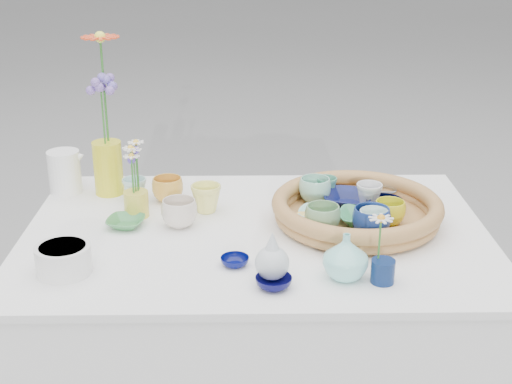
{
  "coord_description": "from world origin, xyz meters",
  "views": [
    {
      "loc": [
        -0.02,
        -1.76,
        1.58
      ],
      "look_at": [
        0.0,
        0.02,
        0.87
      ],
      "focal_mm": 50.0,
      "sensor_mm": 36.0,
      "label": 1
    }
  ],
  "objects": [
    {
      "name": "hydrangea",
      "position": [
        -0.45,
        0.27,
        1.02
      ],
      "size": [
        0.07,
        0.07,
        0.24
      ],
      "primitive_type": null,
      "rotation": [
        0.0,
        0.0,
        0.05
      ],
      "color": "#7262C1",
      "rests_on": "tall_vase_yellow"
    },
    {
      "name": "tray_ceramic_12",
      "position": [
        0.21,
        0.21,
        0.81
      ],
      "size": [
        0.08,
        0.08,
        0.06
      ],
      "primitive_type": "imported",
      "rotation": [
        0.0,
        0.0,
        0.33
      ],
      "color": "#448B6F",
      "rests_on": "wicker_tray"
    },
    {
      "name": "tray_ceramic_4",
      "position": [
        0.17,
        -0.05,
        0.82
      ],
      "size": [
        0.1,
        0.1,
        0.07
      ],
      "primitive_type": "imported",
      "rotation": [
        0.0,
        0.0,
        -0.07
      ],
      "color": "#6F9E6F",
      "rests_on": "wicker_tray"
    },
    {
      "name": "loose_ceramic_5",
      "position": [
        -0.36,
        0.23,
        0.8
      ],
      "size": [
        0.08,
        0.08,
        0.07
      ],
      "primitive_type": "imported",
      "rotation": [
        0.0,
        0.0,
        -0.14
      ],
      "color": "#A6D1CE",
      "rests_on": "display_table"
    },
    {
      "name": "tray_ceramic_2",
      "position": [
        0.36,
        -0.0,
        0.82
      ],
      "size": [
        0.1,
        0.1,
        0.07
      ],
      "primitive_type": "imported",
      "rotation": [
        0.0,
        0.0,
        0.22
      ],
      "color": "gold",
      "rests_on": "wicker_tray"
    },
    {
      "name": "tray_ceramic_7",
      "position": [
        0.32,
        0.12,
        0.82
      ],
      "size": [
        0.09,
        0.09,
        0.07
      ],
      "primitive_type": "imported",
      "rotation": [
        0.0,
        0.0,
        0.23
      ],
      "color": "silver",
      "rests_on": "wicker_tray"
    },
    {
      "name": "single_daisy",
      "position": [
        0.28,
        -0.28,
        0.87
      ],
      "size": [
        0.07,
        0.07,
        0.12
      ],
      "primitive_type": null,
      "rotation": [
        0.0,
        0.0,
        -0.1
      ],
      "color": "silver",
      "rests_on": "bud_vase_cobalt"
    },
    {
      "name": "tray_ceramic_3",
      "position": [
        0.29,
        0.0,
        0.8
      ],
      "size": [
        0.15,
        0.15,
        0.03
      ],
      "primitive_type": "imported",
      "rotation": [
        0.0,
        0.0,
        -0.16
      ],
      "color": "#39915E",
      "rests_on": "wicker_tray"
    },
    {
      "name": "tray_ceramic_11",
      "position": [
        0.31,
        -0.07,
        0.82
      ],
      "size": [
        0.08,
        0.08,
        0.07
      ],
      "primitive_type": "imported",
      "rotation": [
        0.0,
        0.0,
        0.07
      ],
      "color": "silver",
      "rests_on": "wicker_tray"
    },
    {
      "name": "daisy_cup",
      "position": [
        -0.34,
        0.1,
        0.8
      ],
      "size": [
        0.09,
        0.09,
        0.07
      ],
      "primitive_type": "cylinder",
      "rotation": [
        0.0,
        0.0,
        0.33
      ],
      "color": "gold",
      "rests_on": "display_table"
    },
    {
      "name": "tray_ceramic_6",
      "position": [
        0.17,
        0.16,
        0.82
      ],
      "size": [
        0.12,
        0.12,
        0.07
      ],
      "primitive_type": "imported",
      "rotation": [
        0.0,
        0.0,
        0.28
      ],
      "color": "#90CFB6",
      "rests_on": "wicker_tray"
    },
    {
      "name": "loose_ceramic_6",
      "position": [
        0.04,
        -0.31,
        0.78
      ],
      "size": [
        0.11,
        0.11,
        0.03
      ],
      "primitive_type": "imported",
      "rotation": [
        0.0,
        0.0,
        0.35
      ],
      "color": "#08073C",
      "rests_on": "display_table"
    },
    {
      "name": "tray_ceramic_1",
      "position": [
        0.37,
        0.09,
        0.8
      ],
      "size": [
        0.11,
        0.11,
        0.03
      ],
      "primitive_type": "imported",
      "rotation": [
        0.0,
        0.0,
        0.05
      ],
      "color": "black",
      "rests_on": "wicker_tray"
    },
    {
      "name": "white_pitcher",
      "position": [
        -0.58,
        0.29,
        0.83
      ],
      "size": [
        0.17,
        0.15,
        0.13
      ],
      "primitive_type": null,
      "rotation": [
        0.0,
        0.0,
        -0.44
      ],
      "color": "white",
      "rests_on": "display_table"
    },
    {
      "name": "tray_ceramic_8",
      "position": [
        0.38,
        0.22,
        0.79
      ],
      "size": [
        0.1,
        0.1,
        0.02
      ],
      "primitive_type": "imported",
      "rotation": [
        0.0,
        0.0,
        -0.19
      ],
      "color": "#7D9CCC",
      "rests_on": "wicker_tray"
    },
    {
      "name": "daisy_posy",
      "position": [
        -0.35,
        0.11,
        0.91
      ],
      "size": [
        0.1,
        0.1,
        0.14
      ],
      "primitive_type": null,
      "rotation": [
        0.0,
        0.0,
        -0.36
      ],
      "color": "white",
      "rests_on": "daisy_cup"
    },
    {
      "name": "wicker_tray",
      "position": [
        0.28,
        0.05,
        0.8
      ],
      "size": [
        0.47,
        0.47,
        0.08
      ],
      "primitive_type": null,
      "color": "brown",
      "rests_on": "display_table"
    },
    {
      "name": "tray_ceramic_5",
      "position": [
        0.17,
        0.03,
        0.8
      ],
      "size": [
        0.14,
        0.14,
        0.03
      ],
      "primitive_type": "imported",
      "rotation": [
        0.0,
        0.0,
        -0.31
      ],
      "color": "#ACECE0",
      "rests_on": "wicker_tray"
    },
    {
      "name": "tall_vase_yellow",
      "position": [
        -0.45,
        0.28,
        0.85
      ],
      "size": [
        0.1,
        0.1,
        0.16
      ],
      "primitive_type": "cylinder",
      "rotation": [
        0.0,
        0.0,
        -0.11
      ],
      "color": "gold",
      "rests_on": "display_table"
    },
    {
      "name": "tray_ceramic_0",
      "position": [
        0.27,
        0.13,
        0.8
      ],
      "size": [
        0.18,
        0.18,
        0.03
      ],
      "primitive_type": "imported",
      "rotation": [
        0.0,
        0.0,
        -0.35
      ],
      "color": "#0C1349",
      "rests_on": "wicker_tray"
    },
    {
      "name": "bud_vase_paleblue",
      "position": [
        0.03,
        -0.27,
        0.83
      ],
      "size": [
        0.11,
        0.11,
        0.13
      ],
      "primitive_type": null,
      "rotation": [
        0.0,
        0.0,
        -0.35
      ],
      "color": "silver",
      "rests_on": "display_table"
    },
    {
      "name": "gerbera",
      "position": [
        -0.44,
        0.3,
        1.08
      ],
      "size": [
        0.16,
        0.16,
        0.33
      ],
      "primitive_type": null,
      "rotation": [
        0.0,
        0.0,
        0.35
      ],
      "color": "#F34A22",
      "rests_on": "tall_vase_yellow"
    },
    {
      "name": "loose_ceramic_2",
      "position": [
        -0.36,
        0.03,
        0.78
      ],
      "size": [
        0.12,
        0.12,
        0.03
      ],
      "primitive_type": "imported",
      "rotation": [
        0.0,
        0.0,
        -0.17
      ],
      "color": "#40894B",
      "rests_on": "display_table"
    },
    {
      "name": "loose_ceramic_1",
      "position": [
        -0.14,
        0.13,
        0.81
      ],
      "size": [
        0.09,
        0.09,
        0.08
      ],
      "primitive_type": "imported",
      "rotation": [
        0.0,
        0.0,
        -0.02
      ],
      "color": "#F1EE75",
      "rests_on": "display_table"
    },
    {
      "name": "loose_ceramic_0",
      "position": [
        -0.26,
        0.22,
        0.8
      ],
      "size": [
        0.12,
        0.12,
        0.07
      ],
      "primitive_type": "imported",
      "rotation": [
        0.0,
        0.0,
        0.36
      ],
      "color": "gold",
      "rests_on": "display_table"
    },
    {
      "name": "tray_ceramic_10",
      "position": [
        0.15,
        -0.04,
        0.8
      ],
      "size": [
        0.15,
        0.15,
        0.03
      ],
      "primitive_type": "imported",
      "rotation": [
        0.0,
        0.0,
        -0.35
      ],
      "color": "#FFC75D",
      "rests_on": "wicker_tray"
    },
    {
      "name": "fluted_bowl",
      "position": [
        -0.46,
        -0.23,
        0.8
      ],
      "size": [
        0.16,
        0.16,
        0.07
      ],
      "primitive_type": null,
      "rotation": [
        0.0,
        0.0,
        0.26
      ],
      "color": "white",
      "rests_on": "display_table"
    },
    {
      "name": "tray_ceramic_9",
      "position": [
        0.3,
        -0.08,
        0.82
      ],
      "size": [
        0.13,
        0.13,
        0.08
      ],
      "primitive_type": "imported",
      "rotation": [
        0.0,
        0.0,
        -0.42
      ],
      "color": "navy",
      "rests_on": "wicker_tray"
    },
    {
      "name": "loose_ceramic_4",
      "position": [
        -0.06,
        -0.2,
        0.78
      ],
      "size": [
        0.07,
        0.07,
        0.02
      ],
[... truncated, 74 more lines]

